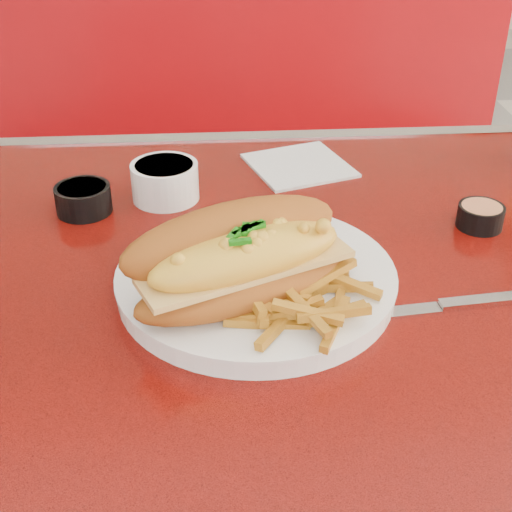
{
  "coord_description": "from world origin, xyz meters",
  "views": [
    {
      "loc": [
        -0.08,
        -0.62,
        1.19
      ],
      "look_at": [
        -0.03,
        -0.01,
        0.81
      ],
      "focal_mm": 50.0,
      "sensor_mm": 36.0,
      "label": 1
    }
  ],
  "objects": [
    {
      "name": "diner_table",
      "position": [
        0.0,
        0.0,
        0.61
      ],
      "size": [
        1.23,
        0.83,
        0.77
      ],
      "color": "red",
      "rests_on": "ground"
    },
    {
      "name": "sauce_cup_left",
      "position": [
        -0.23,
        0.17,
        0.79
      ],
      "size": [
        0.08,
        0.08,
        0.03
      ],
      "rotation": [
        0.0,
        0.0,
        -0.16
      ],
      "color": "black",
      "rests_on": "diner_table"
    },
    {
      "name": "paper_napkin",
      "position": [
        0.05,
        0.29,
        0.77
      ],
      "size": [
        0.16,
        0.16,
        0.0
      ],
      "primitive_type": "cube",
      "rotation": [
        0.0,
        0.0,
        0.32
      ],
      "color": "silver",
      "rests_on": "diner_table"
    },
    {
      "name": "fork",
      "position": [
        0.0,
        -0.03,
        0.79
      ],
      "size": [
        0.06,
        0.17,
        0.0
      ],
      "rotation": [
        0.0,
        0.0,
        1.82
      ],
      "color": "silver",
      "rests_on": "dinner_plate"
    },
    {
      "name": "booth_bench_far",
      "position": [
        0.0,
        0.81,
        0.29
      ],
      "size": [
        1.2,
        0.51,
        0.9
      ],
      "color": "#9A0A0F",
      "rests_on": "ground"
    },
    {
      "name": "fries_pile",
      "position": [
        -0.01,
        -0.08,
        0.81
      ],
      "size": [
        0.13,
        0.13,
        0.03
      ],
      "primitive_type": null,
      "rotation": [
        0.0,
        0.0,
        -0.25
      ],
      "color": "orange",
      "rests_on": "dinner_plate"
    },
    {
      "name": "sauce_cup_right",
      "position": [
        0.24,
        0.1,
        0.79
      ],
      "size": [
        0.06,
        0.06,
        0.03
      ],
      "rotation": [
        0.0,
        0.0,
        -0.1
      ],
      "color": "black",
      "rests_on": "diner_table"
    },
    {
      "name": "mac_hoagie",
      "position": [
        -0.05,
        -0.05,
        0.83
      ],
      "size": [
        0.25,
        0.19,
        0.1
      ],
      "rotation": [
        0.0,
        0.0,
        0.42
      ],
      "color": "#A6581A",
      "rests_on": "dinner_plate"
    },
    {
      "name": "knife",
      "position": [
        0.14,
        -0.06,
        0.77
      ],
      "size": [
        0.22,
        0.04,
        0.01
      ],
      "rotation": [
        0.0,
        0.0,
        0.1
      ],
      "color": "silver",
      "rests_on": "diner_table"
    },
    {
      "name": "gravy_ramekin",
      "position": [
        -0.13,
        0.2,
        0.8
      ],
      "size": [
        0.09,
        0.09,
        0.05
      ],
      "rotation": [
        0.0,
        0.0,
        -0.09
      ],
      "color": "white",
      "rests_on": "diner_table"
    },
    {
      "name": "dinner_plate",
      "position": [
        -0.03,
        -0.01,
        0.78
      ],
      "size": [
        0.36,
        0.36,
        0.02
      ],
      "rotation": [
        0.0,
        0.0,
        -0.33
      ],
      "color": "white",
      "rests_on": "diner_table"
    }
  ]
}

